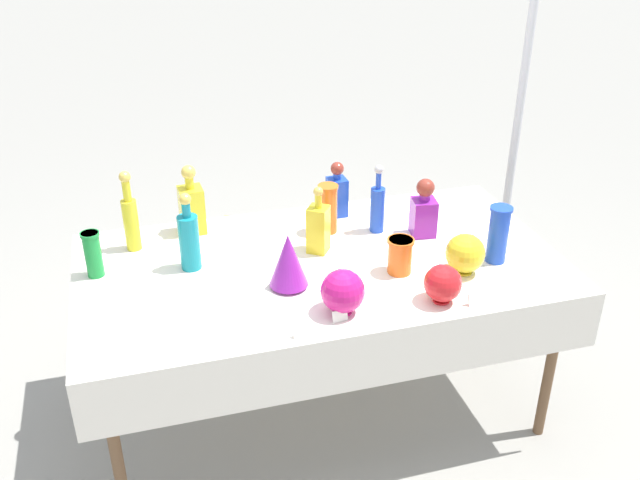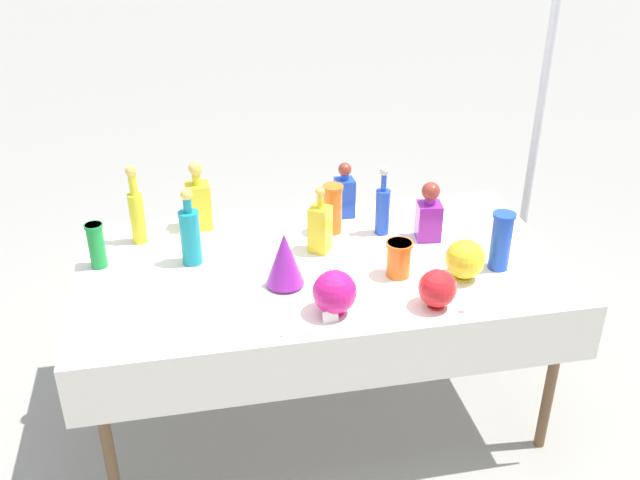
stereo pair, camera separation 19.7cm
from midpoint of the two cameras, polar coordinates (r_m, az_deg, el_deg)
ground_plane at (r=3.32m, az=1.74°, el=-13.20°), size 40.00×40.00×0.00m
display_table at (r=2.88m, az=2.07°, el=-2.95°), size 1.93×1.04×0.76m
tall_bottle_0 at (r=2.84m, az=-8.40°, el=0.46°), size 0.08×0.08×0.32m
tall_bottle_1 at (r=3.06m, az=6.88°, el=2.52°), size 0.06×0.06×0.31m
tall_bottle_2 at (r=3.03m, az=-12.68°, el=2.27°), size 0.06×0.06×0.35m
square_decanter_0 at (r=3.20m, az=3.74°, el=3.74°), size 0.08×0.08×0.26m
square_decanter_1 at (r=3.05m, az=10.56°, el=2.02°), size 0.11×0.11×0.26m
square_decanter_2 at (r=3.12m, az=-7.93°, el=3.03°), size 0.11×0.11×0.31m
square_decanter_3 at (r=2.90m, az=1.95°, el=1.03°), size 0.11×0.11×0.29m
slender_vase_0 at (r=2.90m, az=-15.62°, el=-0.36°), size 0.07×0.07×0.19m
slender_vase_1 at (r=2.89m, az=16.21°, el=-0.01°), size 0.09×0.09×0.24m
slender_vase_2 at (r=3.06m, az=2.88°, el=2.56°), size 0.09×0.09×0.22m
slender_vase_3 at (r=2.77m, az=8.35°, el=-1.44°), size 0.11×0.11×0.15m
fluted_vase_0 at (r=2.66m, az=-0.74°, el=-1.57°), size 0.15×0.15×0.22m
round_bowl_0 at (r=2.61m, az=11.53°, el=-3.86°), size 0.14×0.14×0.15m
round_bowl_1 at (r=2.80m, az=13.52°, el=-1.54°), size 0.15×0.15×0.16m
round_bowl_2 at (r=2.52m, az=3.43°, el=-4.23°), size 0.16×0.16×0.17m
price_tag_left at (r=2.51m, az=3.11°, el=-6.18°), size 0.06×0.02×0.04m
price_tag_center at (r=2.64m, az=14.03°, el=-5.14°), size 0.06×0.03×0.05m
price_tag_right at (r=2.44m, az=-0.21°, el=-7.24°), size 0.05×0.03×0.04m
cardboard_box_behind_left at (r=4.10m, az=-1.44°, el=-1.51°), size 0.60×0.50×0.40m
cardboard_box_behind_right at (r=3.99m, az=4.07°, el=-2.75°), size 0.54×0.49×0.38m
canopy_pole at (r=3.89m, az=18.12°, el=6.60°), size 0.18×0.18×2.21m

